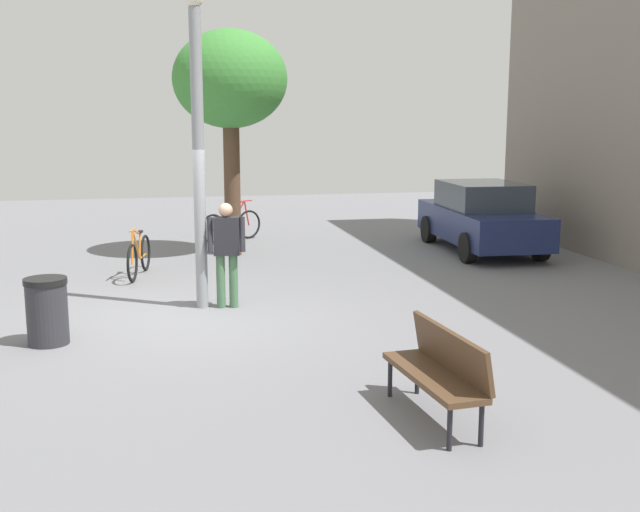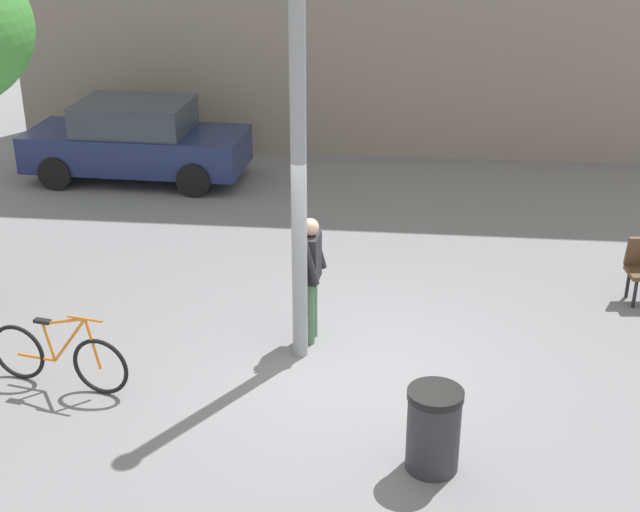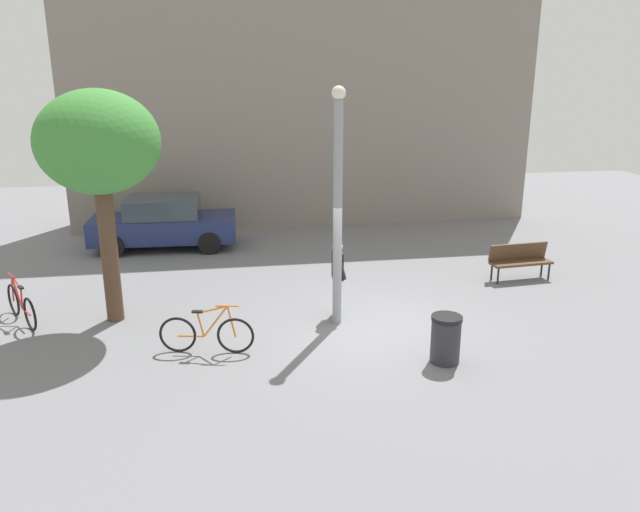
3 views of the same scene
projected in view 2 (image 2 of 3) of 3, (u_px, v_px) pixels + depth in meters
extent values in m
plane|color=slate|center=(350.00, 367.00, 10.75)|extent=(36.00, 36.00, 0.00)
cylinder|color=gray|center=(299.00, 179.00, 10.13)|extent=(0.19, 0.19, 4.61)
cylinder|color=#47704C|center=(312.00, 306.00, 11.32)|extent=(0.14, 0.14, 0.85)
cylinder|color=#47704C|center=(309.00, 313.00, 11.14)|extent=(0.14, 0.14, 0.85)
cube|color=#232328|center=(310.00, 258.00, 10.94)|extent=(0.25, 0.42, 0.60)
sphere|color=tan|center=(310.00, 227.00, 10.78)|extent=(0.22, 0.22, 0.22)
cylinder|color=#232328|center=(318.00, 248.00, 11.15)|extent=(0.24, 0.11, 0.55)
cylinder|color=#232328|center=(310.00, 264.00, 10.70)|extent=(0.24, 0.11, 0.55)
cylinder|color=black|center=(635.00, 294.00, 12.15)|extent=(0.05, 0.05, 0.42)
cylinder|color=black|center=(628.00, 284.00, 12.44)|extent=(0.05, 0.05, 0.42)
torus|color=black|center=(101.00, 367.00, 10.08)|extent=(0.71, 0.19, 0.71)
torus|color=black|center=(18.00, 352.00, 10.38)|extent=(0.71, 0.19, 0.71)
cylinder|color=orange|center=(70.00, 340.00, 10.06)|extent=(0.50, 0.14, 0.64)
cylinder|color=orange|center=(64.00, 321.00, 9.98)|extent=(0.57, 0.15, 0.18)
cylinder|color=orange|center=(49.00, 342.00, 10.17)|extent=(0.14, 0.06, 0.48)
cylinder|color=orange|center=(37.00, 357.00, 10.32)|extent=(0.50, 0.14, 0.04)
cylinder|color=orange|center=(93.00, 344.00, 9.98)|extent=(0.17, 0.07, 0.63)
cube|color=black|center=(42.00, 321.00, 10.08)|extent=(0.21, 0.12, 0.04)
cylinder|color=orange|center=(85.00, 319.00, 9.88)|extent=(0.44, 0.12, 0.03)
cube|color=navy|center=(137.00, 149.00, 17.08)|extent=(4.26, 1.87, 0.70)
cube|color=#333D47|center=(134.00, 117.00, 16.83)|extent=(2.16, 1.65, 0.60)
cylinder|color=black|center=(216.00, 154.00, 17.75)|extent=(0.65, 0.25, 0.64)
cylinder|color=black|center=(194.00, 180.00, 16.30)|extent=(0.65, 0.25, 0.64)
cylinder|color=black|center=(88.00, 149.00, 18.11)|extent=(0.65, 0.25, 0.64)
cylinder|color=black|center=(56.00, 173.00, 16.66)|extent=(0.65, 0.25, 0.64)
cylinder|color=#2D2D33|center=(433.00, 433.00, 8.79)|extent=(0.54, 0.54, 0.82)
cylinder|color=black|center=(436.00, 395.00, 8.61)|extent=(0.56, 0.56, 0.08)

